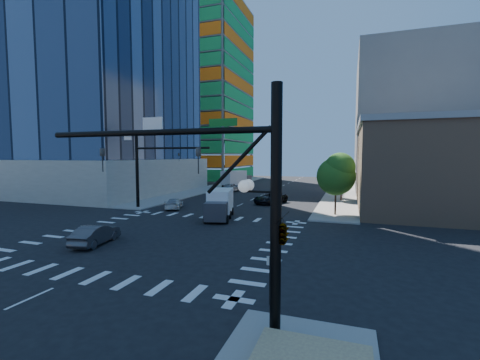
% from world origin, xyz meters
% --- Properties ---
extents(ground, '(160.00, 160.00, 0.00)m').
position_xyz_m(ground, '(0.00, 0.00, 0.00)').
color(ground, black).
rests_on(ground, ground).
extents(road_markings, '(20.00, 20.00, 0.01)m').
position_xyz_m(road_markings, '(0.00, 0.00, 0.01)').
color(road_markings, silver).
rests_on(road_markings, ground).
extents(sidewalk_ne, '(5.00, 60.00, 0.15)m').
position_xyz_m(sidewalk_ne, '(12.50, 40.00, 0.07)').
color(sidewalk_ne, gray).
rests_on(sidewalk_ne, ground).
extents(sidewalk_nw, '(5.00, 60.00, 0.15)m').
position_xyz_m(sidewalk_nw, '(-12.50, 40.00, 0.07)').
color(sidewalk_nw, gray).
rests_on(sidewalk_nw, ground).
extents(construction_building, '(25.16, 34.50, 70.60)m').
position_xyz_m(construction_building, '(-27.41, 61.93, 24.61)').
color(construction_building, gray).
rests_on(construction_building, ground).
extents(commercial_building, '(20.50, 22.50, 10.60)m').
position_xyz_m(commercial_building, '(25.00, 22.00, 5.31)').
color(commercial_building, '#9E785B').
rests_on(commercial_building, ground).
extents(bg_building_ne, '(24.00, 30.00, 28.00)m').
position_xyz_m(bg_building_ne, '(27.00, 55.00, 14.00)').
color(bg_building_ne, slate).
rests_on(bg_building_ne, ground).
extents(signal_mast_se, '(10.51, 2.48, 9.00)m').
position_xyz_m(signal_mast_se, '(10.60, -11.50, 5.01)').
color(signal_mast_se, black).
rests_on(signal_mast_se, sidewalk_se).
extents(signal_mast_nw, '(10.20, 0.40, 9.00)m').
position_xyz_m(signal_mast_nw, '(-10.00, 11.50, 5.49)').
color(signal_mast_nw, black).
rests_on(signal_mast_nw, sidewalk_nw).
extents(tree_south, '(4.16, 4.16, 6.82)m').
position_xyz_m(tree_south, '(12.63, 13.90, 4.69)').
color(tree_south, '#382316').
rests_on(tree_south, sidewalk_ne).
extents(tree_north, '(3.54, 3.52, 5.78)m').
position_xyz_m(tree_north, '(12.93, 25.90, 3.99)').
color(tree_north, '#382316').
rests_on(tree_north, sidewalk_ne).
extents(no_parking_sign, '(0.30, 0.06, 2.20)m').
position_xyz_m(no_parking_sign, '(10.70, -9.00, 1.38)').
color(no_parking_sign, black).
rests_on(no_parking_sign, ground).
extents(car_nb_far, '(4.42, 6.23, 1.58)m').
position_xyz_m(car_nb_far, '(3.59, 20.63, 0.79)').
color(car_nb_far, black).
rests_on(car_nb_far, ground).
extents(car_sb_near, '(3.19, 4.77, 1.28)m').
position_xyz_m(car_sb_near, '(-6.79, 12.46, 0.64)').
color(car_sb_near, silver).
rests_on(car_sb_near, ground).
extents(car_sb_mid, '(2.82, 4.93, 1.58)m').
position_xyz_m(car_sb_mid, '(-6.65, 32.28, 0.79)').
color(car_sb_mid, '#A0A3A7').
rests_on(car_sb_mid, ground).
extents(car_sb_cross, '(2.35, 4.72, 1.48)m').
position_xyz_m(car_sb_cross, '(-3.99, -3.67, 0.74)').
color(car_sb_cross, '#444348').
rests_on(car_sb_cross, ground).
extents(box_truck_near, '(3.78, 6.16, 3.01)m').
position_xyz_m(box_truck_near, '(1.10, 8.15, 1.33)').
color(box_truck_near, black).
rests_on(box_truck_near, ground).
extents(box_truck_far, '(4.95, 7.20, 3.48)m').
position_xyz_m(box_truck_far, '(-8.50, 40.92, 1.54)').
color(box_truck_far, black).
rests_on(box_truck_far, ground).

